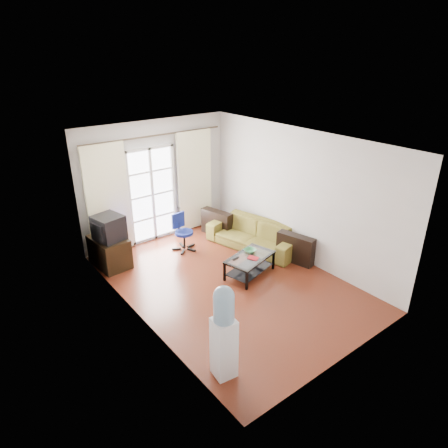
# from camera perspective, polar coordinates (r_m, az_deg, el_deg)

# --- Properties ---
(floor) EXTENTS (5.20, 5.20, 0.00)m
(floor) POSITION_cam_1_polar(r_m,az_deg,el_deg) (7.66, 0.56, -8.32)
(floor) COLOR maroon
(floor) RESTS_ON ground
(ceiling) EXTENTS (5.20, 5.20, 0.00)m
(ceiling) POSITION_cam_1_polar(r_m,az_deg,el_deg) (6.62, 0.65, 11.83)
(ceiling) COLOR white
(ceiling) RESTS_ON wall_back
(wall_back) EXTENTS (3.60, 0.02, 2.70)m
(wall_back) POSITION_cam_1_polar(r_m,az_deg,el_deg) (9.09, -9.66, 6.08)
(wall_back) COLOR beige
(wall_back) RESTS_ON floor
(wall_front) EXTENTS (3.60, 0.02, 2.70)m
(wall_front) POSITION_cam_1_polar(r_m,az_deg,el_deg) (5.46, 17.90, -7.50)
(wall_front) COLOR beige
(wall_front) RESTS_ON floor
(wall_left) EXTENTS (0.02, 5.20, 2.70)m
(wall_left) POSITION_cam_1_polar(r_m,az_deg,el_deg) (6.18, -12.63, -3.00)
(wall_left) COLOR beige
(wall_left) RESTS_ON floor
(wall_right) EXTENTS (0.02, 5.20, 2.70)m
(wall_right) POSITION_cam_1_polar(r_m,az_deg,el_deg) (8.19, 10.56, 4.01)
(wall_right) COLOR beige
(wall_right) RESTS_ON floor
(french_door) EXTENTS (1.16, 0.06, 2.15)m
(french_door) POSITION_cam_1_polar(r_m,az_deg,el_deg) (9.06, -10.20, 4.15)
(french_door) COLOR white
(french_door) RESTS_ON wall_back
(curtain_rod) EXTENTS (3.30, 0.04, 0.04)m
(curtain_rod) POSITION_cam_1_polar(r_m,az_deg,el_deg) (8.74, -9.81, 12.35)
(curtain_rod) COLOR #4C3F2D
(curtain_rod) RESTS_ON wall_back
(curtain_left) EXTENTS (0.90, 0.07, 2.35)m
(curtain_left) POSITION_cam_1_polar(r_m,az_deg,el_deg) (8.57, -16.24, 3.26)
(curtain_left) COLOR #FFFECD
(curtain_left) RESTS_ON curtain_rod
(curtain_right) EXTENTS (0.90, 0.07, 2.35)m
(curtain_right) POSITION_cam_1_polar(r_m,az_deg,el_deg) (9.49, -4.20, 6.19)
(curtain_right) COLOR #FFFECD
(curtain_right) RESTS_ON curtain_rod
(radiator) EXTENTS (0.64, 0.12, 0.64)m
(radiator) POSITION_cam_1_polar(r_m,az_deg,el_deg) (9.74, -4.85, 1.16)
(radiator) COLOR gray
(radiator) RESTS_ON floor
(sofa) EXTENTS (2.45, 1.77, 0.61)m
(sofa) POSITION_cam_1_polar(r_m,az_deg,el_deg) (8.82, 4.22, -1.53)
(sofa) COLOR olive
(sofa) RESTS_ON floor
(coffee_table) EXTENTS (1.11, 0.81, 0.41)m
(coffee_table) POSITION_cam_1_polar(r_m,az_deg,el_deg) (7.78, 3.69, -5.57)
(coffee_table) COLOR silver
(coffee_table) RESTS_ON floor
(bowl) EXTENTS (0.27, 0.27, 0.06)m
(bowl) POSITION_cam_1_polar(r_m,az_deg,el_deg) (7.86, 3.74, -3.82)
(bowl) COLOR #368630
(bowl) RESTS_ON coffee_table
(book) EXTENTS (0.30, 0.31, 0.02)m
(book) POSITION_cam_1_polar(r_m,az_deg,el_deg) (7.58, 3.95, -5.13)
(book) COLOR #A32F14
(book) RESTS_ON coffee_table
(remote) EXTENTS (0.16, 0.07, 0.02)m
(remote) POSITION_cam_1_polar(r_m,az_deg,el_deg) (7.61, 1.70, -4.93)
(remote) COLOR black
(remote) RESTS_ON coffee_table
(tv_stand) EXTENTS (0.63, 0.89, 0.62)m
(tv_stand) POSITION_cam_1_polar(r_m,az_deg,el_deg) (8.40, -16.01, -3.83)
(tv_stand) COLOR black
(tv_stand) RESTS_ON floor
(crt_tv) EXTENTS (0.62, 0.63, 0.49)m
(crt_tv) POSITION_cam_1_polar(r_m,az_deg,el_deg) (8.10, -16.27, -0.55)
(crt_tv) COLOR black
(crt_tv) RESTS_ON tv_stand
(task_chair) EXTENTS (0.63, 0.63, 0.82)m
(task_chair) POSITION_cam_1_polar(r_m,az_deg,el_deg) (8.78, -5.81, -2.16)
(task_chair) COLOR black
(task_chair) RESTS_ON floor
(water_cooler) EXTENTS (0.33, 0.32, 1.40)m
(water_cooler) POSITION_cam_1_polar(r_m,az_deg,el_deg) (5.35, -0.01, -14.98)
(water_cooler) COLOR white
(water_cooler) RESTS_ON floor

